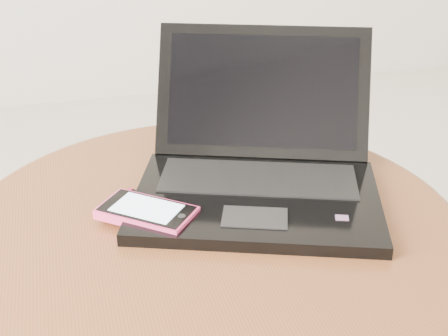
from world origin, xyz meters
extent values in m
cylinder|color=brown|center=(0.10, 0.00, 0.54)|extent=(0.67, 0.67, 0.03)
torus|color=brown|center=(0.10, 0.00, 0.54)|extent=(0.70, 0.70, 0.03)
cube|color=black|center=(0.17, 0.02, 0.56)|extent=(0.40, 0.34, 0.02)
cube|color=black|center=(0.19, 0.06, 0.57)|extent=(0.30, 0.20, 0.00)
cube|color=black|center=(0.15, -0.04, 0.57)|extent=(0.10, 0.08, 0.00)
cube|color=red|center=(0.26, -0.07, 0.57)|extent=(0.02, 0.02, 0.00)
cube|color=black|center=(0.23, 0.17, 0.66)|extent=(0.35, 0.21, 0.19)
cube|color=black|center=(0.23, 0.17, 0.66)|extent=(0.30, 0.18, 0.15)
cube|color=black|center=(0.02, 0.04, 0.56)|extent=(0.11, 0.11, 0.01)
cube|color=#A5123D|center=(-0.01, 0.07, 0.56)|extent=(0.04, 0.04, 0.00)
cube|color=#DE376E|center=(0.02, 0.01, 0.57)|extent=(0.14, 0.13, 0.01)
cube|color=black|center=(0.02, 0.01, 0.58)|extent=(0.13, 0.12, 0.00)
cube|color=silver|center=(0.02, 0.01, 0.58)|extent=(0.10, 0.10, 0.00)
cylinder|color=black|center=(0.06, -0.02, 0.58)|extent=(0.01, 0.01, 0.00)
camera|label=1|loc=(-0.07, -0.71, 1.00)|focal=50.58mm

